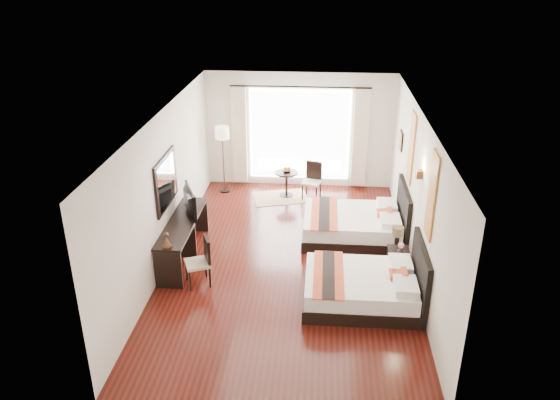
# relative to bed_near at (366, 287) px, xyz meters

# --- Properties ---
(floor) EXTENTS (4.50, 7.50, 0.01)m
(floor) POSITION_rel_bed_near_xyz_m (-1.35, 1.23, -0.29)
(floor) COLOR #320E09
(floor) RESTS_ON ground
(ceiling) EXTENTS (4.50, 7.50, 0.02)m
(ceiling) POSITION_rel_bed_near_xyz_m (-1.35, 1.23, 2.51)
(ceiling) COLOR white
(ceiling) RESTS_ON wall_headboard
(wall_headboard) EXTENTS (0.01, 7.50, 2.80)m
(wall_headboard) POSITION_rel_bed_near_xyz_m (0.90, 1.23, 1.12)
(wall_headboard) COLOR silver
(wall_headboard) RESTS_ON floor
(wall_desk) EXTENTS (0.01, 7.50, 2.80)m
(wall_desk) POSITION_rel_bed_near_xyz_m (-3.59, 1.23, 1.12)
(wall_desk) COLOR silver
(wall_desk) RESTS_ON floor
(wall_window) EXTENTS (4.50, 0.01, 2.80)m
(wall_window) POSITION_rel_bed_near_xyz_m (-1.35, 4.97, 1.12)
(wall_window) COLOR silver
(wall_window) RESTS_ON floor
(wall_entry) EXTENTS (4.50, 0.01, 2.80)m
(wall_entry) POSITION_rel_bed_near_xyz_m (-1.35, -2.52, 1.12)
(wall_entry) COLOR silver
(wall_entry) RESTS_ON floor
(window_glass) EXTENTS (2.40, 0.02, 2.20)m
(window_glass) POSITION_rel_bed_near_xyz_m (-1.35, 4.96, 1.02)
(window_glass) COLOR white
(window_glass) RESTS_ON wall_window
(sheer_curtain) EXTENTS (2.30, 0.02, 2.10)m
(sheer_curtain) POSITION_rel_bed_near_xyz_m (-1.35, 4.90, 1.02)
(sheer_curtain) COLOR white
(sheer_curtain) RESTS_ON wall_window
(drape_left) EXTENTS (0.35, 0.14, 2.35)m
(drape_left) POSITION_rel_bed_near_xyz_m (-2.80, 4.86, 1.00)
(drape_left) COLOR beige
(drape_left) RESTS_ON floor
(drape_right) EXTENTS (0.35, 0.14, 2.35)m
(drape_right) POSITION_rel_bed_near_xyz_m (0.10, 4.86, 1.00)
(drape_right) COLOR beige
(drape_right) RESTS_ON floor
(art_panel_near) EXTENTS (0.03, 0.50, 1.35)m
(art_panel_near) POSITION_rel_bed_near_xyz_m (0.88, -0.00, 1.67)
(art_panel_near) COLOR #9A2D16
(art_panel_near) RESTS_ON wall_headboard
(art_panel_far) EXTENTS (0.03, 0.50, 1.35)m
(art_panel_far) POSITION_rel_bed_near_xyz_m (0.88, 2.25, 1.67)
(art_panel_far) COLOR #9A2D16
(art_panel_far) RESTS_ON wall_headboard
(wall_sconce) EXTENTS (0.10, 0.14, 0.14)m
(wall_sconce) POSITION_rel_bed_near_xyz_m (0.84, 0.97, 1.64)
(wall_sconce) COLOR #4A2E1A
(wall_sconce) RESTS_ON wall_headboard
(mirror_frame) EXTENTS (0.04, 1.25, 0.95)m
(mirror_frame) POSITION_rel_bed_near_xyz_m (-3.57, 1.20, 1.27)
(mirror_frame) COLOR black
(mirror_frame) RESTS_ON wall_desk
(mirror_glass) EXTENTS (0.01, 1.12, 0.82)m
(mirror_glass) POSITION_rel_bed_near_xyz_m (-3.54, 1.20, 1.27)
(mirror_glass) COLOR white
(mirror_glass) RESTS_ON mirror_frame
(bed_near) EXTENTS (1.91, 1.49, 1.07)m
(bed_near) POSITION_rel_bed_near_xyz_m (0.00, 0.00, 0.00)
(bed_near) COLOR black
(bed_near) RESTS_ON floor
(bed_far) EXTENTS (2.02, 1.58, 1.14)m
(bed_far) POSITION_rel_bed_near_xyz_m (-0.05, 2.25, 0.02)
(bed_far) COLOR black
(bed_far) RESTS_ON floor
(nightstand) EXTENTS (0.38, 0.46, 0.45)m
(nightstand) POSITION_rel_bed_near_xyz_m (0.64, 0.97, -0.06)
(nightstand) COLOR black
(nightstand) RESTS_ON floor
(table_lamp) EXTENTS (0.21, 0.21, 0.34)m
(table_lamp) POSITION_rel_bed_near_xyz_m (0.61, 1.12, 0.45)
(table_lamp) COLOR black
(table_lamp) RESTS_ON nightstand
(vase) EXTENTS (0.15, 0.15, 0.12)m
(vase) POSITION_rel_bed_near_xyz_m (0.65, 0.84, 0.28)
(vase) COLOR black
(vase) RESTS_ON nightstand
(console_desk) EXTENTS (0.50, 2.20, 0.76)m
(console_desk) POSITION_rel_bed_near_xyz_m (-3.34, 1.20, 0.10)
(console_desk) COLOR black
(console_desk) RESTS_ON floor
(television) EXTENTS (0.47, 0.87, 0.52)m
(television) POSITION_rel_bed_near_xyz_m (-3.32, 1.51, 0.73)
(television) COLOR black
(television) RESTS_ON console_desk
(bronze_figurine) EXTENTS (0.18, 0.18, 0.25)m
(bronze_figurine) POSITION_rel_bed_near_xyz_m (-3.34, 0.20, 0.60)
(bronze_figurine) COLOR #4A2E1A
(bronze_figurine) RESTS_ON console_desk
(desk_chair) EXTENTS (0.53, 0.53, 0.88)m
(desk_chair) POSITION_rel_bed_near_xyz_m (-2.85, 0.31, -0.01)
(desk_chair) COLOR #C0AB93
(desk_chair) RESTS_ON floor
(floor_lamp) EXTENTS (0.33, 0.33, 1.63)m
(floor_lamp) POSITION_rel_bed_near_xyz_m (-3.12, 4.39, 1.10)
(floor_lamp) COLOR black
(floor_lamp) RESTS_ON floor
(side_table) EXTENTS (0.53, 0.53, 0.61)m
(side_table) POSITION_rel_bed_near_xyz_m (-1.61, 4.24, 0.02)
(side_table) COLOR black
(side_table) RESTS_ON floor
(fruit_bowl) EXTENTS (0.24, 0.24, 0.06)m
(fruit_bowl) POSITION_rel_bed_near_xyz_m (-1.60, 4.25, 0.36)
(fruit_bowl) COLOR #412F17
(fruit_bowl) RESTS_ON side_table
(window_chair) EXTENTS (0.50, 0.50, 0.87)m
(window_chair) POSITION_rel_bed_near_xyz_m (-1.01, 4.16, -0.02)
(window_chair) COLOR #C0AB93
(window_chair) RESTS_ON floor
(jute_rug) EXTENTS (1.47, 1.19, 0.01)m
(jute_rug) POSITION_rel_bed_near_xyz_m (-1.74, 4.11, -0.27)
(jute_rug) COLOR tan
(jute_rug) RESTS_ON floor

